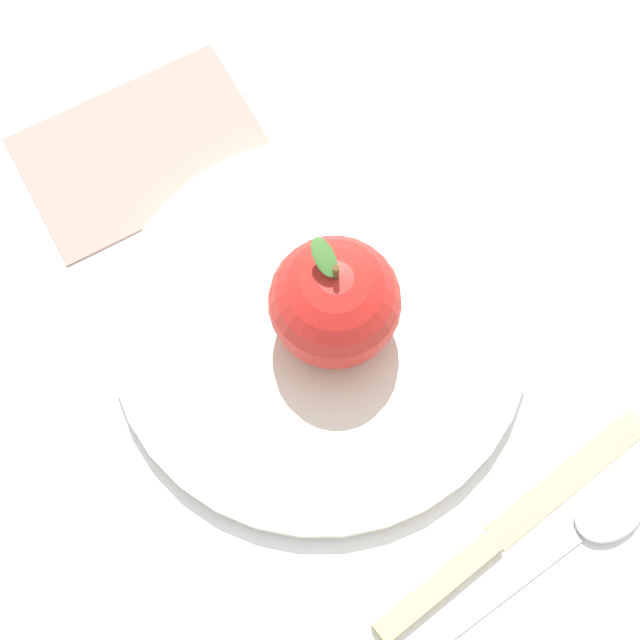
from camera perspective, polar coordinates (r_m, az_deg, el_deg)
name	(u,v)px	position (r m, az deg, el deg)	size (l,w,h in m)	color
ground_plane	(349,335)	(0.60, 1.82, -0.91)	(2.40, 2.40, 0.00)	silver
dinner_plate	(320,326)	(0.59, 0.00, -0.35)	(0.27, 0.27, 0.02)	silver
apple	(335,302)	(0.54, 0.92, 1.12)	(0.08, 0.08, 0.09)	#B21E19
knife	(490,542)	(0.57, 10.56, -13.47)	(0.02, 0.21, 0.01)	#D8B766
spoon	(586,529)	(0.58, 16.23, -12.40)	(0.04, 0.17, 0.01)	silver
linen_napkin	(142,149)	(0.66, -11.04, 10.39)	(0.11, 0.16, 0.00)	gray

